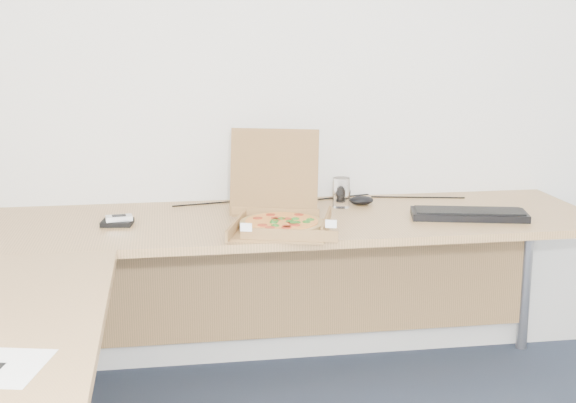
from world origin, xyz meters
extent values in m
cube|color=#A97D4A|center=(-0.50, 1.40, 0.71)|extent=(2.50, 0.70, 0.03)
cylinder|color=gray|center=(0.70, 1.70, 0.35)|extent=(0.05, 0.05, 0.70)
cube|color=olive|center=(-0.48, 1.21, 0.73)|extent=(0.33, 0.33, 0.01)
cube|color=olive|center=(-0.48, 1.39, 0.90)|extent=(0.33, 0.07, 0.33)
cylinder|color=tan|center=(-0.48, 1.21, 0.75)|extent=(0.30, 0.30, 0.02)
cylinder|color=#D0532C|center=(-0.48, 1.21, 0.77)|extent=(0.26, 0.26, 0.00)
cylinder|color=white|center=(-0.19, 1.54, 0.79)|extent=(0.07, 0.07, 0.12)
cube|color=black|center=(0.24, 1.29, 0.74)|extent=(0.45, 0.25, 0.03)
ellipsoid|color=black|center=(-0.10, 1.57, 0.75)|extent=(0.12, 0.10, 0.04)
cube|color=black|center=(-1.07, 1.39, 0.74)|extent=(0.12, 0.11, 0.02)
cube|color=#B2B5BA|center=(-1.06, 1.38, 0.76)|extent=(0.10, 0.06, 0.02)
ellipsoid|color=black|center=(-0.16, 1.68, 0.76)|extent=(0.08, 0.08, 0.07)
camera|label=1|loc=(-0.89, -1.46, 1.44)|focal=48.99mm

